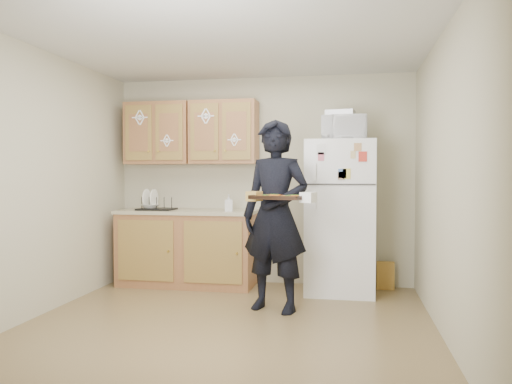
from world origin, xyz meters
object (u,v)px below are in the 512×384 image
(person, at_px, (275,216))
(microwave, at_px, (345,128))
(dish_rack, at_px, (157,203))
(refrigerator, at_px, (340,217))
(baking_tray, at_px, (280,198))

(person, bearing_deg, microwave, 68.83)
(person, bearing_deg, dish_rack, 168.25)
(dish_rack, bearing_deg, microwave, -1.01)
(microwave, relative_size, dish_rack, 1.15)
(refrigerator, bearing_deg, baking_tray, -113.94)
(refrigerator, bearing_deg, person, -124.67)
(person, xyz_separation_m, dish_rack, (-1.56, 0.86, 0.06))
(refrigerator, height_order, microwave, microwave)
(refrigerator, relative_size, dish_rack, 4.05)
(baking_tray, bearing_deg, person, 124.17)
(refrigerator, xyz_separation_m, person, (-0.60, -0.87, 0.08))
(baking_tray, relative_size, dish_rack, 1.14)
(baking_tray, bearing_deg, microwave, 80.31)
(person, distance_m, dish_rack, 1.78)
(refrigerator, xyz_separation_m, microwave, (0.04, -0.05, 0.98))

